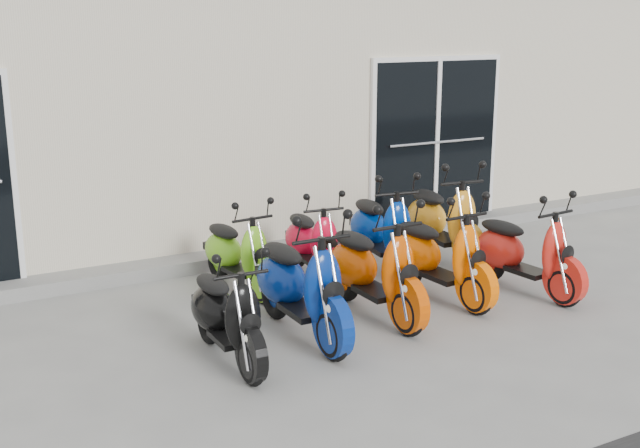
# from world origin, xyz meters

# --- Properties ---
(ground) EXTENTS (80.00, 80.00, 0.00)m
(ground) POSITION_xyz_m (0.00, 0.00, 0.00)
(ground) COLOR gray
(ground) RESTS_ON ground
(building) EXTENTS (14.00, 6.00, 3.20)m
(building) POSITION_xyz_m (0.00, 5.20, 1.60)
(building) COLOR beige
(building) RESTS_ON ground
(front_step) EXTENTS (14.00, 0.40, 0.15)m
(front_step) POSITION_xyz_m (0.00, 2.02, 0.07)
(front_step) COLOR gray
(front_step) RESTS_ON ground
(door_right) EXTENTS (2.02, 0.08, 2.22)m
(door_right) POSITION_xyz_m (2.60, 2.17, 1.26)
(door_right) COLOR black
(door_right) RESTS_ON front_step
(scooter_front_black) EXTENTS (0.54, 1.45, 1.07)m
(scooter_front_black) POSITION_xyz_m (-1.50, -0.54, 0.53)
(scooter_front_black) COLOR black
(scooter_front_black) RESTS_ON ground
(scooter_front_blue) EXTENTS (0.62, 1.69, 1.25)m
(scooter_front_blue) POSITION_xyz_m (-0.72, -0.35, 0.62)
(scooter_front_blue) COLOR navy
(scooter_front_blue) RESTS_ON ground
(scooter_front_orange_a) EXTENTS (0.63, 1.65, 1.21)m
(scooter_front_orange_a) POSITION_xyz_m (0.13, -0.22, 0.61)
(scooter_front_orange_a) COLOR #D24601
(scooter_front_orange_a) RESTS_ON ground
(scooter_front_orange_b) EXTENTS (0.69, 1.62, 1.17)m
(scooter_front_orange_b) POSITION_xyz_m (0.99, -0.12, 0.58)
(scooter_front_orange_b) COLOR #FF6100
(scooter_front_orange_b) RESTS_ON ground
(scooter_front_red) EXTENTS (0.71, 1.59, 1.14)m
(scooter_front_red) POSITION_xyz_m (1.89, -0.39, 0.57)
(scooter_front_red) COLOR red
(scooter_front_red) RESTS_ON ground
(scooter_back_green) EXTENTS (0.66, 1.47, 1.05)m
(scooter_back_green) POSITION_xyz_m (-0.71, 1.09, 0.53)
(scooter_back_green) COLOR #70C11E
(scooter_back_green) RESTS_ON ground
(scooter_back_red) EXTENTS (0.66, 1.46, 1.05)m
(scooter_back_red) POSITION_xyz_m (0.17, 1.09, 0.52)
(scooter_back_red) COLOR red
(scooter_back_red) RESTS_ON ground
(scooter_back_blue) EXTENTS (0.80, 1.67, 1.18)m
(scooter_back_blue) POSITION_xyz_m (1.01, 1.00, 0.59)
(scooter_back_blue) COLOR #002A8E
(scooter_back_blue) RESTS_ON ground
(scooter_back_yellow) EXTENTS (0.80, 1.75, 1.25)m
(scooter_back_yellow) POSITION_xyz_m (1.84, 0.95, 0.62)
(scooter_back_yellow) COLOR orange
(scooter_back_yellow) RESTS_ON ground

